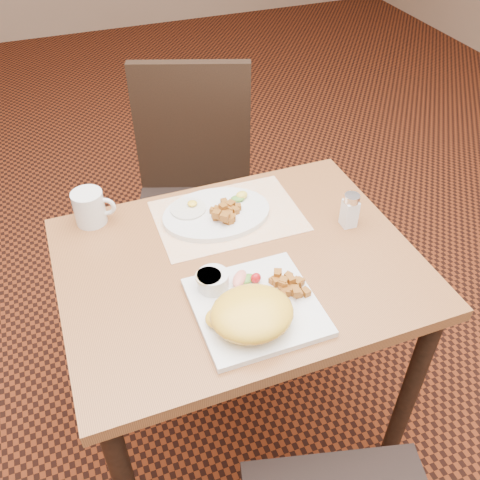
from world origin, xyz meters
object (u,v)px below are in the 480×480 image
(plate_oval, at_px, (217,214))
(salt_shaker, at_px, (350,210))
(coffee_mug, at_px, (90,207))
(table, at_px, (239,291))
(chair_far, at_px, (194,187))
(plate_square, at_px, (256,307))

(plate_oval, bearing_deg, salt_shaker, -26.17)
(plate_oval, distance_m, coffee_mug, 0.35)
(plate_oval, relative_size, salt_shaker, 3.05)
(table, height_order, chair_far, chair_far)
(table, height_order, coffee_mug, coffee_mug)
(coffee_mug, bearing_deg, salt_shaker, -21.91)
(plate_square, relative_size, coffee_mug, 2.46)
(chair_far, bearing_deg, table, 104.12)
(coffee_mug, bearing_deg, plate_oval, -17.40)
(plate_square, xyz_separation_m, coffee_mug, (-0.30, 0.46, 0.04))
(table, bearing_deg, plate_oval, 88.45)
(table, xyz_separation_m, coffee_mug, (-0.32, 0.30, 0.16))
(plate_oval, distance_m, salt_shaker, 0.37)
(plate_oval, bearing_deg, plate_square, -94.27)
(plate_square, bearing_deg, salt_shaker, 29.29)
(table, distance_m, plate_oval, 0.23)
(plate_square, bearing_deg, coffee_mug, 123.10)
(plate_square, distance_m, plate_oval, 0.36)
(salt_shaker, bearing_deg, table, -174.58)
(chair_far, xyz_separation_m, plate_square, (-0.09, -0.81, 0.22))
(table, bearing_deg, coffee_mug, 137.57)
(chair_far, distance_m, plate_oval, 0.51)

